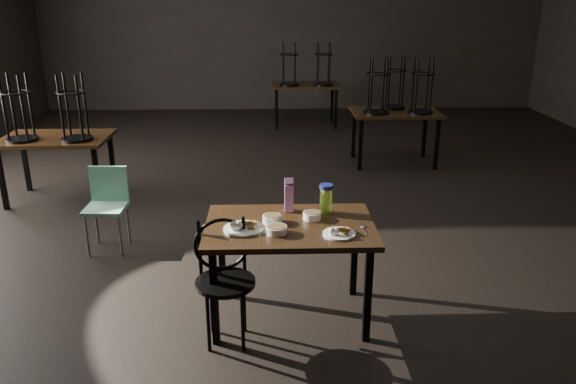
{
  "coord_description": "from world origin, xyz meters",
  "views": [
    {
      "loc": [
        -0.46,
        -5.61,
        2.3
      ],
      "look_at": [
        -0.33,
        -1.55,
        0.85
      ],
      "focal_mm": 35.0,
      "sensor_mm": 36.0,
      "label": 1
    }
  ],
  "objects_px": {
    "juice_carton": "(289,196)",
    "school_chair": "(107,201)",
    "main_table": "(290,234)",
    "water_bottle": "(326,198)",
    "bentwood_chair": "(224,271)"
  },
  "relations": [
    {
      "from": "water_bottle",
      "to": "school_chair",
      "type": "bearing_deg",
      "value": 150.98
    },
    {
      "from": "bentwood_chair",
      "to": "school_chair",
      "type": "bearing_deg",
      "value": 118.88
    },
    {
      "from": "main_table",
      "to": "water_bottle",
      "type": "relative_size",
      "value": 5.42
    },
    {
      "from": "water_bottle",
      "to": "bentwood_chair",
      "type": "height_order",
      "value": "water_bottle"
    },
    {
      "from": "bentwood_chair",
      "to": "school_chair",
      "type": "distance_m",
      "value": 1.93
    },
    {
      "from": "juice_carton",
      "to": "school_chair",
      "type": "xyz_separation_m",
      "value": [
        -1.66,
        1.03,
        -0.4
      ]
    },
    {
      "from": "school_chair",
      "to": "juice_carton",
      "type": "bearing_deg",
      "value": -29.54
    },
    {
      "from": "main_table",
      "to": "bentwood_chair",
      "type": "height_order",
      "value": "bentwood_chair"
    },
    {
      "from": "water_bottle",
      "to": "school_chair",
      "type": "distance_m",
      "value": 2.25
    },
    {
      "from": "juice_carton",
      "to": "school_chair",
      "type": "bearing_deg",
      "value": 148.27
    },
    {
      "from": "main_table",
      "to": "school_chair",
      "type": "bearing_deg",
      "value": 142.25
    },
    {
      "from": "main_table",
      "to": "water_bottle",
      "type": "height_order",
      "value": "water_bottle"
    },
    {
      "from": "school_chair",
      "to": "water_bottle",
      "type": "bearing_deg",
      "value": -26.82
    },
    {
      "from": "bentwood_chair",
      "to": "school_chair",
      "type": "height_order",
      "value": "bentwood_chair"
    },
    {
      "from": "juice_carton",
      "to": "water_bottle",
      "type": "xyz_separation_m",
      "value": [
        0.27,
        -0.05,
        -0.01
      ]
    }
  ]
}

